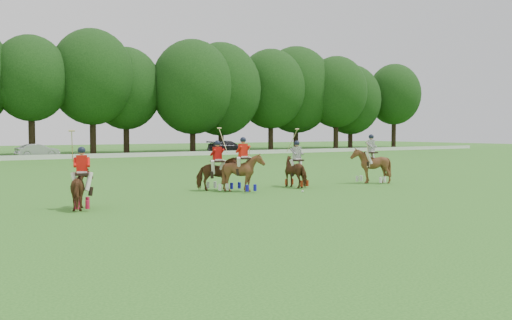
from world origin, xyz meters
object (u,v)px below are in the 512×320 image
car_right (228,147)px  polo_red_c (243,172)px  car_mid (37,151)px  polo_red_b (217,173)px  polo_ball (303,191)px  polo_stripe_b (371,165)px  polo_stripe_a (297,171)px  polo_red_a (82,187)px

car_right → polo_red_c: (-20.77, -37.92, 0.15)m
car_mid → polo_red_c: polo_red_c is taller
polo_red_b → polo_ball: polo_red_b is taller
polo_stripe_b → polo_ball: bearing=-164.5°
polo_stripe_a → polo_stripe_b: 4.35m
car_mid → polo_red_b: 36.97m
polo_red_c → polo_stripe_a: bearing=6.7°
car_right → polo_red_b: 42.79m
polo_red_b → polo_red_c: bearing=-51.1°
car_mid → polo_red_c: 37.93m
car_mid → polo_red_a: 40.27m
car_mid → car_right: (21.72, 0.00, 0.05)m
polo_red_b → car_mid: bearing=90.3°
polo_stripe_a → polo_ball: polo_stripe_a is taller
car_mid → polo_red_a: polo_red_a is taller
polo_stripe_a → polo_stripe_b: polo_stripe_a is taller
polo_red_a → polo_red_c: bearing=13.6°
car_mid → polo_stripe_b: polo_stripe_b is taller
polo_red_a → polo_stripe_b: polo_red_a is taller
car_right → polo_stripe_b: bearing=165.2°
polo_stripe_a → polo_red_c: bearing=-173.3°
polo_red_a → polo_stripe_a: 10.90m
car_mid → polo_stripe_a: polo_stripe_a is taller
polo_red_a → car_right: bearing=54.6°
car_mid → polo_red_a: size_ratio=1.53×
polo_red_a → polo_red_c: (7.49, 1.82, 0.12)m
car_right → polo_red_b: (-21.54, -36.97, 0.07)m
car_right → polo_red_b: size_ratio=1.80×
car_right → polo_red_c: polo_red_c is taller
car_right → polo_stripe_b: 40.25m
car_right → polo_red_c: size_ratio=2.09×
polo_stripe_b → car_mid: bearing=102.5°
polo_red_a → polo_ball: polo_red_a is taller
car_mid → car_right: car_right is taller
car_right → polo_ball: bearing=159.0°
polo_red_c → polo_stripe_a: polo_stripe_a is taller
car_mid → polo_ball: bearing=177.0°
polo_stripe_b → polo_red_a: bearing=-173.4°
polo_red_c → car_mid: bearing=91.4°
car_mid → polo_red_c: bearing=174.1°
polo_red_b → polo_ball: 3.87m
car_right → polo_red_b: polo_red_b is taller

